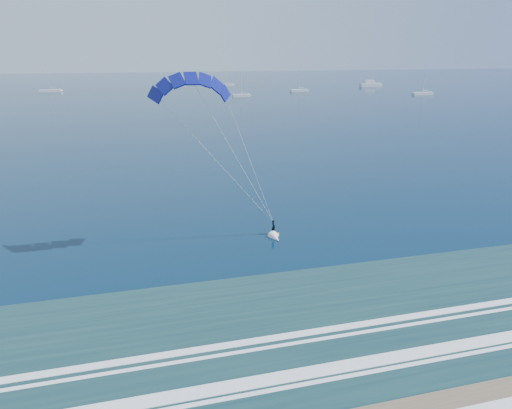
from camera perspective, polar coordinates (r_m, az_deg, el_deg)
The scene contains 7 objects.
kitesurfer_rig at distance 44.96m, azimuth -2.92°, elevation 6.56°, with size 14.54×4.50×18.38m.
motor_yacht at distance 275.51m, azimuth 14.10°, elevation 14.39°, with size 12.85×3.43×5.60m.
sailboat_2 at distance 252.43m, azimuth -24.33°, elevation 12.84°, with size 10.29×2.40×13.66m.
sailboat_3 at distance 206.21m, azimuth -1.85°, elevation 13.48°, with size 7.58×2.40×10.67m.
sailboat_4 at distance 272.72m, azimuth -3.74°, elevation 14.70°, with size 8.97×2.40×12.16m.
sailboat_5 at distance 233.69m, azimuth 5.41°, elevation 14.01°, with size 8.77×2.40×11.97m.
sailboat_6 at distance 229.81m, azimuth 20.10°, elevation 12.93°, with size 9.82×2.40×13.16m.
Camera 1 is at (-8.57, -16.50, 19.06)m, focal length 32.00 mm.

